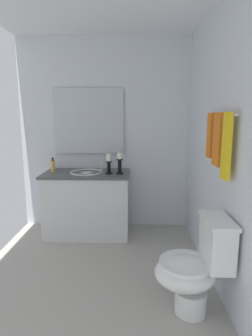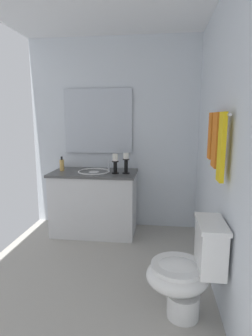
% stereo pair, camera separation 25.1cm
% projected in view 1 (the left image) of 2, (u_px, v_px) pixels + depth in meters
% --- Properties ---
extents(floor, '(3.18, 2.21, 0.02)m').
position_uv_depth(floor, '(88.00, 298.00, 2.25)').
color(floor, '#B2ADA3').
rests_on(floor, ground).
extents(wall_back, '(3.18, 0.04, 2.45)m').
position_uv_depth(wall_back, '(234.00, 150.00, 2.00)').
color(wall_back, silver).
rests_on(wall_back, ground).
extents(wall_left, '(0.04, 2.21, 2.45)m').
position_uv_depth(wall_left, '(105.00, 135.00, 3.59)').
color(wall_left, silver).
rests_on(wall_left, ground).
extents(vanity_cabinet, '(0.58, 1.06, 0.79)m').
position_uv_depth(vanity_cabinet, '(87.00, 203.00, 3.43)').
color(vanity_cabinet, silver).
rests_on(vanity_cabinet, ground).
extents(sink_basin, '(0.40, 0.40, 0.24)m').
position_uv_depth(sink_basin, '(87.00, 176.00, 3.36)').
color(sink_basin, white).
rests_on(sink_basin, vanity_cabinet).
extents(mirror, '(0.02, 0.89, 0.83)m').
position_uv_depth(mirror, '(89.00, 121.00, 3.52)').
color(mirror, silver).
extents(candle_holder_tall, '(0.09, 0.09, 0.25)m').
position_uv_depth(candle_holder_tall, '(120.00, 163.00, 3.26)').
color(candle_holder_tall, black).
rests_on(candle_holder_tall, vanity_cabinet).
extents(candle_holder_short, '(0.09, 0.09, 0.24)m').
position_uv_depth(candle_holder_short, '(109.00, 163.00, 3.26)').
color(candle_holder_short, black).
rests_on(candle_holder_short, vanity_cabinet).
extents(soap_bottle, '(0.06, 0.06, 0.18)m').
position_uv_depth(soap_bottle, '(53.00, 166.00, 3.37)').
color(soap_bottle, '#E5B259').
rests_on(soap_bottle, vanity_cabinet).
extents(toilet, '(0.39, 0.54, 0.75)m').
position_uv_depth(toilet, '(194.00, 268.00, 2.02)').
color(toilet, white).
rests_on(toilet, ground).
extents(towel_bar, '(0.64, 0.02, 0.02)m').
position_uv_depth(towel_bar, '(221.00, 115.00, 2.11)').
color(towel_bar, silver).
extents(towel_near_vanity, '(0.12, 0.03, 0.38)m').
position_uv_depth(towel_near_vanity, '(210.00, 135.00, 2.35)').
color(towel_near_vanity, orange).
rests_on(towel_near_vanity, towel_bar).
extents(towel_center, '(0.17, 0.03, 0.42)m').
position_uv_depth(towel_center, '(218.00, 139.00, 2.14)').
color(towel_center, orange).
rests_on(towel_center, towel_bar).
extents(towel_near_corner, '(0.13, 0.03, 0.48)m').
position_uv_depth(towel_near_corner, '(226.00, 146.00, 1.94)').
color(towel_near_corner, yellow).
rests_on(towel_near_corner, towel_bar).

